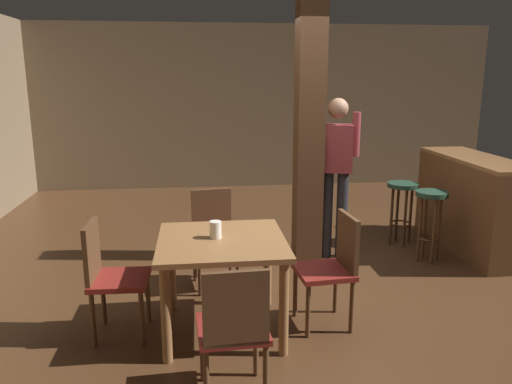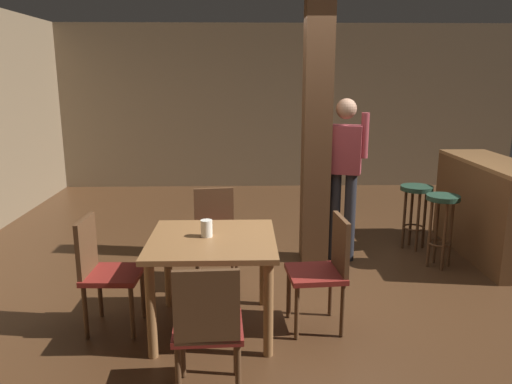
% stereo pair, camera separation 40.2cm
% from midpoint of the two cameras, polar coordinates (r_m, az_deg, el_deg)
% --- Properties ---
extents(ground_plane, '(10.80, 10.80, 0.00)m').
position_cam_midpoint_polar(ground_plane, '(4.82, 5.94, -10.69)').
color(ground_plane, '#422816').
extents(wall_back, '(8.00, 0.10, 2.80)m').
position_cam_midpoint_polar(wall_back, '(8.87, -0.27, 9.70)').
color(wall_back, '#756047').
rests_on(wall_back, ground_plane).
extents(pillar, '(0.28, 0.28, 2.80)m').
position_cam_midpoint_polar(pillar, '(5.21, 3.89, 7.16)').
color(pillar, '#4C301C').
rests_on(pillar, ground_plane).
extents(dining_table, '(0.96, 0.96, 0.75)m').
position_cam_midpoint_polar(dining_table, '(3.83, -6.95, -7.14)').
color(dining_table, brown).
rests_on(dining_table, ground_plane).
extents(chair_south, '(0.44, 0.44, 0.89)m').
position_cam_midpoint_polar(chair_south, '(3.05, -6.47, -15.09)').
color(chair_south, maroon).
rests_on(chair_south, ground_plane).
extents(chair_north, '(0.47, 0.47, 0.89)m').
position_cam_midpoint_polar(chair_north, '(4.73, -7.29, -4.65)').
color(chair_north, maroon).
rests_on(chair_north, ground_plane).
extents(chair_west, '(0.43, 0.43, 0.89)m').
position_cam_midpoint_polar(chair_west, '(3.99, -19.28, -8.78)').
color(chair_west, maroon).
rests_on(chair_west, ground_plane).
extents(chair_east, '(0.45, 0.45, 0.89)m').
position_cam_midpoint_polar(chair_east, '(3.96, 5.89, -8.23)').
color(chair_east, maroon).
rests_on(chair_east, ground_plane).
extents(napkin_cup, '(0.09, 0.09, 0.13)m').
position_cam_midpoint_polar(napkin_cup, '(3.80, -7.70, -4.32)').
color(napkin_cup, silver).
rests_on(napkin_cup, dining_table).
extents(standing_person, '(0.47, 0.29, 1.72)m').
position_cam_midpoint_polar(standing_person, '(5.30, 7.00, 2.85)').
color(standing_person, maroon).
rests_on(standing_person, ground_plane).
extents(bar_counter, '(0.56, 1.69, 1.06)m').
position_cam_midpoint_polar(bar_counter, '(6.04, 21.11, -1.18)').
color(bar_counter, brown).
rests_on(bar_counter, ground_plane).
extents(bar_stool_near, '(0.33, 0.33, 0.77)m').
position_cam_midpoint_polar(bar_stool_near, '(5.49, 17.39, -1.97)').
color(bar_stool_near, '#1E3828').
rests_on(bar_stool_near, ground_plane).
extents(bar_stool_mid, '(0.36, 0.36, 0.73)m').
position_cam_midpoint_polar(bar_stool_mid, '(5.97, 14.54, -0.70)').
color(bar_stool_mid, '#1E3828').
rests_on(bar_stool_mid, ground_plane).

